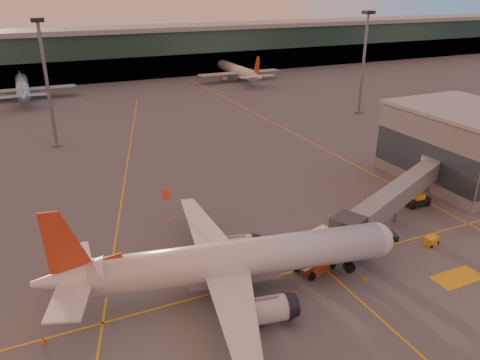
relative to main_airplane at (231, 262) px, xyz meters
name	(u,v)px	position (x,y,z in m)	size (l,w,h in m)	color
ground	(306,298)	(6.93, -4.47, -3.86)	(600.00, 600.00, 0.00)	#4C4F54
taxi_markings	(141,171)	(-0.39, 40.02, -3.86)	(100.12, 173.00, 0.01)	gold
terminal	(94,54)	(6.93, 137.32, 4.90)	(400.00, 20.00, 17.60)	#19382D
gate_building	(463,145)	(48.86, 13.46, 2.43)	(18.40, 22.40, 12.60)	slate
mast_west_near	(46,75)	(-13.07, 61.53, 11.00)	(2.40, 2.40, 25.60)	slate
mast_east_near	(364,56)	(61.93, 57.53, 11.00)	(2.40, 2.40, 25.60)	slate
main_airplane	(231,262)	(0.00, 0.00, 0.00)	(39.23, 35.59, 11.89)	silver
jet_bridge	(402,192)	(29.22, 6.16, 0.26)	(30.15, 15.98, 5.88)	slate
catering_truck	(314,251)	(10.51, -0.22, -1.25)	(6.42, 4.18, 4.60)	#A63917
gpu_cart	(432,241)	(27.77, -1.56, -3.31)	(2.18, 1.65, 1.13)	gold
pushback_tug	(417,201)	(34.63, 8.27, -3.06)	(3.89, 2.20, 1.97)	black
cone_nose	(382,255)	(20.00, -1.22, -3.58)	(0.46, 0.46, 0.59)	orange
cone_tail	(43,340)	(-19.35, 0.07, -3.56)	(0.50, 0.50, 0.63)	orange
cone_wing_left	(171,221)	(-1.32, 18.57, -3.60)	(0.42, 0.42, 0.54)	orange
cone_fwd	(366,278)	(14.96, -4.36, -3.61)	(0.42, 0.42, 0.53)	orange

